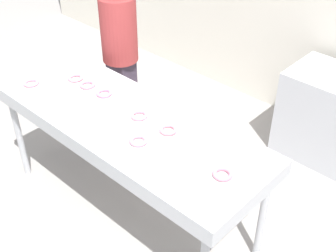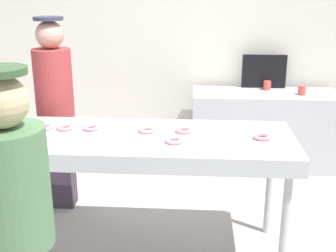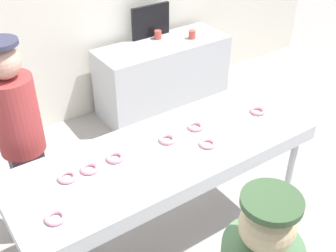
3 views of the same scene
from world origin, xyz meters
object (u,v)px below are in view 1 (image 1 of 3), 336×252
Objects in this scene: fryer_conveyor at (125,125)px; strawberry_donut_2 at (168,130)px; strawberry_donut_4 at (76,78)px; strawberry_donut_0 at (31,83)px; worker_baker at (120,48)px; strawberry_donut_7 at (87,85)px; strawberry_donut_3 at (223,174)px; strawberry_donut_6 at (104,93)px; strawberry_donut_1 at (139,140)px; strawberry_donut_5 at (139,115)px.

fryer_conveyor is 0.37m from strawberry_donut_2.
strawberry_donut_0 is at bearing -124.13° from strawberry_donut_4.
worker_baker reaches higher than strawberry_donut_4.
strawberry_donut_3 is at bearing -4.41° from strawberry_donut_7.
strawberry_donut_6 is 0.20m from strawberry_donut_7.
strawberry_donut_7 is at bearing 164.56° from strawberry_donut_1.
strawberry_donut_1 and strawberry_donut_4 have the same top height.
worker_baker reaches higher than strawberry_donut_6.
strawberry_donut_7 is (0.16, -0.00, 0.00)m from strawberry_donut_4.
strawberry_donut_6 is at bearing 179.01° from strawberry_donut_2.
strawberry_donut_7 is (-0.20, -0.01, 0.00)m from strawberry_donut_6.
worker_baker is at bearing 152.70° from strawberry_donut_2.
strawberry_donut_1 is 0.07× the size of worker_baker.
strawberry_donut_0 is 1.00× the size of strawberry_donut_4.
strawberry_donut_1 is 0.68m from strawberry_donut_6.
strawberry_donut_7 is (0.36, 0.29, 0.00)m from strawberry_donut_0.
strawberry_donut_2 is (1.26, 0.29, 0.00)m from strawberry_donut_0.
worker_baker reaches higher than strawberry_donut_3.
strawberry_donut_6 is 1.00× the size of strawberry_donut_7.
strawberry_donut_4 is at bearing 178.73° from strawberry_donut_7.
strawberry_donut_2 and strawberry_donut_6 have the same top height.
strawberry_donut_4 is at bearing 166.74° from strawberry_donut_1.
strawberry_donut_4 is (-0.71, 0.10, 0.08)m from fryer_conveyor.
strawberry_donut_1 and strawberry_donut_5 have the same top height.
strawberry_donut_1 is 1.00× the size of strawberry_donut_4.
strawberry_donut_2 is 0.90m from strawberry_donut_7.
strawberry_donut_3 is 1.00× the size of strawberry_donut_6.
strawberry_donut_1 is 0.63m from strawberry_donut_3.
strawberry_donut_1 is at bearing 3.01° from strawberry_donut_0.
strawberry_donut_1 is at bearing -44.78° from strawberry_donut_5.
strawberry_donut_4 is 0.07× the size of worker_baker.
strawberry_donut_7 is (-0.84, 0.23, 0.00)m from strawberry_donut_1.
strawberry_donut_1 is (0.29, -0.13, 0.08)m from fryer_conveyor.
strawberry_donut_0 is 1.00× the size of strawberry_donut_5.
worker_baker is (-1.16, 0.60, 0.03)m from strawberry_donut_2.
strawberry_donut_7 is at bearing 179.77° from strawberry_donut_2.
fryer_conveyor is at bearing 179.22° from strawberry_donut_3.
fryer_conveyor is 17.97× the size of strawberry_donut_2.
fryer_conveyor is 17.97× the size of strawberry_donut_0.
strawberry_donut_1 is at bearing -13.26° from strawberry_donut_4.
fryer_conveyor is at bearing -8.33° from strawberry_donut_4.
strawberry_donut_1 is 0.87m from strawberry_donut_7.
strawberry_donut_1 and strawberry_donut_3 have the same top height.
strawberry_donut_2 is at bearing -0.23° from strawberry_donut_7.
strawberry_donut_6 is (-1.26, 0.12, 0.00)m from strawberry_donut_3.
strawberry_donut_4 is (-1.06, 0.01, 0.00)m from strawberry_donut_2.
strawberry_donut_3 is at bearing 158.32° from worker_baker.
strawberry_donut_5 is (-0.21, 0.21, 0.00)m from strawberry_donut_1.
strawberry_donut_3 is 1.86m from worker_baker.
strawberry_donut_1 is at bearing 143.77° from worker_baker.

